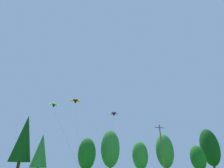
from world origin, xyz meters
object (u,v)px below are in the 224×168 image
object	(u,v)px
parafoil_kite_high_lime_white	(54,105)
parafoil_kite_far_red_yellow	(75,101)
utility_pole	(162,150)
parafoil_kite_mid_purple	(114,114)

from	to	relation	value
parafoil_kite_high_lime_white	parafoil_kite_far_red_yellow	distance (m)	6.41
parafoil_kite_far_red_yellow	parafoil_kite_high_lime_white	bearing A→B (deg)	142.33
utility_pole	parafoil_kite_mid_purple	world-z (taller)	parafoil_kite_mid_purple
utility_pole	parafoil_kite_far_red_yellow	size ratio (longest dim) A/B	0.69
utility_pole	parafoil_kite_high_lime_white	distance (m)	27.82
utility_pole	parafoil_kite_mid_purple	size ratio (longest dim) A/B	0.60
parafoil_kite_high_lime_white	parafoil_kite_far_red_yellow	xyz separation A→B (m)	(5.07, -3.92, 0.15)
parafoil_kite_mid_purple	parafoil_kite_high_lime_white	bearing A→B (deg)	178.66
utility_pole	parafoil_kite_high_lime_white	bearing A→B (deg)	157.36
utility_pole	parafoil_kite_far_red_yellow	world-z (taller)	parafoil_kite_far_red_yellow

